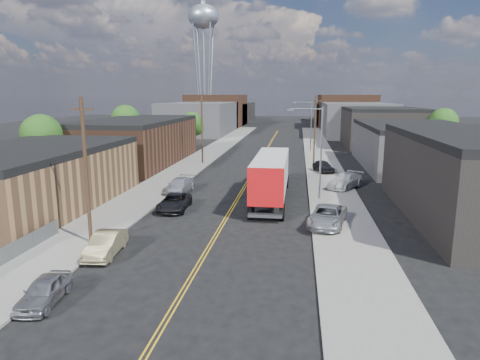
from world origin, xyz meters
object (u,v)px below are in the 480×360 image
(car_left_a, at_px, (44,291))
(water_tower, at_px, (203,21))
(car_right_lot_b, at_px, (345,181))
(car_left_c, at_px, (174,202))
(car_left_b, at_px, (106,244))
(car_left_d, at_px, (179,186))
(semi_truck, at_px, (272,173))
(car_right_lot_a, at_px, (328,216))
(car_right_lot_c, at_px, (323,166))

(car_left_a, bearing_deg, water_tower, 91.96)
(car_right_lot_b, bearing_deg, car_left_c, -114.20)
(car_left_b, height_order, car_left_c, car_left_b)
(car_left_b, bearing_deg, car_left_c, 78.69)
(water_tower, relative_size, car_right_lot_b, 6.83)
(car_left_a, height_order, car_left_d, car_left_d)
(semi_truck, distance_m, car_right_lot_b, 9.43)
(car_left_b, distance_m, car_left_c, 11.26)
(car_left_a, bearing_deg, car_left_c, 79.26)
(car_left_b, bearing_deg, car_left_d, 85.55)
(car_left_a, distance_m, car_left_b, 6.55)
(car_right_lot_a, xyz_separation_m, car_right_lot_b, (2.80, 14.19, 0.02))
(car_right_lot_c, bearing_deg, semi_truck, -129.66)
(water_tower, relative_size, car_right_lot_c, 8.33)
(water_tower, relative_size, car_left_a, 9.43)
(car_right_lot_b, bearing_deg, car_right_lot_c, 132.71)
(semi_truck, bearing_deg, water_tower, 106.74)
(car_left_d, bearing_deg, water_tower, 107.04)
(car_left_b, bearing_deg, semi_truck, 55.37)
(car_left_c, distance_m, car_right_lot_c, 24.76)
(water_tower, height_order, car_left_d, water_tower)
(water_tower, relative_size, car_right_lot_a, 6.73)
(car_left_b, distance_m, car_right_lot_a, 16.44)
(car_left_a, height_order, car_right_lot_c, car_right_lot_c)
(car_left_c, relative_size, car_right_lot_c, 1.16)
(car_right_lot_a, relative_size, car_right_lot_c, 1.24)
(water_tower, xyz_separation_m, car_left_a, (15.60, -108.39, -29.98))
(car_left_a, distance_m, car_right_lot_c, 41.12)
(car_left_a, xyz_separation_m, car_left_d, (0.00, 24.39, 0.10))
(water_tower, xyz_separation_m, car_right_lot_c, (31.16, -70.33, -29.74))
(car_left_a, xyz_separation_m, car_left_b, (0.15, 6.55, 0.07))
(semi_truck, distance_m, car_right_lot_c, 15.92)
(car_left_b, height_order, car_right_lot_c, car_right_lot_c)
(car_right_lot_b, height_order, car_right_lot_c, car_right_lot_b)
(car_left_d, distance_m, car_right_lot_a, 17.70)
(car_right_lot_c, bearing_deg, car_left_a, -130.28)
(water_tower, distance_m, semi_truck, 93.08)
(water_tower, relative_size, semi_truck, 2.17)
(car_right_lot_c, bearing_deg, car_left_c, -142.92)
(water_tower, xyz_separation_m, car_right_lot_b, (33.00, -79.81, -29.71))
(car_right_lot_b, bearing_deg, semi_truck, -114.00)
(car_right_lot_c, bearing_deg, water_tower, 95.84)
(car_left_b, relative_size, car_left_c, 0.88)
(car_left_c, height_order, car_right_lot_c, car_right_lot_c)
(semi_truck, relative_size, car_right_lot_a, 3.11)
(car_left_c, bearing_deg, semi_truck, 31.26)
(car_right_lot_a, bearing_deg, car_left_c, 178.31)
(semi_truck, height_order, car_left_d, semi_truck)
(semi_truck, height_order, car_right_lot_a, semi_truck)
(car_right_lot_b, bearing_deg, car_left_b, -96.36)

